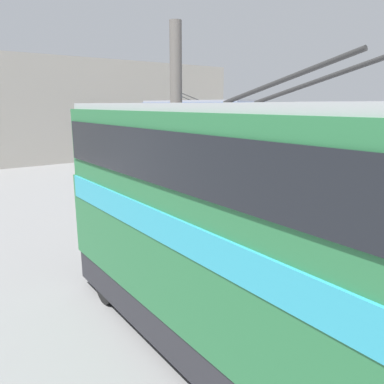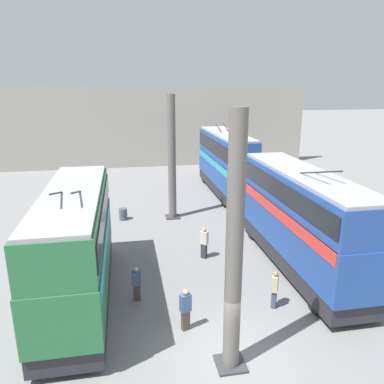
% 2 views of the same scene
% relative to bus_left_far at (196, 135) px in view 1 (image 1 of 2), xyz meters
% --- Properties ---
extents(depot_back_wall, '(0.50, 36.00, 8.82)m').
position_rel_bus_left_far_xyz_m(depot_back_wall, '(12.10, 5.35, 1.46)').
color(depot_back_wall, gray).
rests_on(depot_back_wall, ground_plane).
extents(support_column_far, '(0.98, 0.98, 8.51)m').
position_rel_bus_left_far_xyz_m(support_column_far, '(-5.57, 5.35, 1.18)').
color(support_column_far, '#605B56').
rests_on(support_column_far, ground_plane).
extents(bus_left_far, '(10.43, 2.54, 5.81)m').
position_rel_bus_left_far_xyz_m(bus_left_far, '(0.00, 0.00, 0.00)').
color(bus_left_far, black).
rests_on(bus_left_far, ground_plane).
extents(bus_right_near, '(9.84, 2.54, 5.58)m').
position_rel_bus_left_far_xyz_m(bus_right_near, '(-15.35, 10.70, -0.13)').
color(bus_right_near, black).
rests_on(bus_right_near, ground_plane).
extents(person_by_right_row, '(0.26, 0.43, 1.58)m').
position_rel_bus_left_far_xyz_m(person_by_right_row, '(-15.81, 8.28, -2.12)').
color(person_by_right_row, '#473D33').
rests_on(person_by_right_row, ground_plane).
extents(person_aisle_midway, '(0.47, 0.47, 1.77)m').
position_rel_bus_left_far_xyz_m(person_aisle_midway, '(-12.27, 4.53, -2.01)').
color(person_aisle_midway, '#2D2D33').
rests_on(person_aisle_midway, ground_plane).
extents(oil_drum, '(0.59, 0.59, 0.81)m').
position_rel_bus_left_far_xyz_m(oil_drum, '(-5.40, 8.81, -2.55)').
color(oil_drum, '#424C56').
rests_on(oil_drum, ground_plane).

